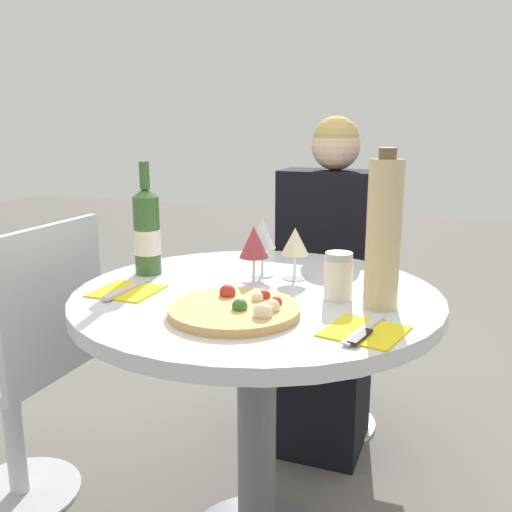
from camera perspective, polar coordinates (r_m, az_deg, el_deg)
The scene contains 13 objects.
dining_table at distance 1.48m, azimuth 0.08°, elevation -8.95°, with size 0.92×0.92×0.75m.
chair_behind_diner at distance 2.24m, azimuth 7.84°, elevation -5.59°, with size 0.42×0.42×0.89m.
seated_diner at distance 2.08m, azimuth 7.02°, elevation -4.75°, with size 0.38×0.40×1.18m.
chair_empty_side at distance 1.87m, azimuth -22.20°, elevation -10.48°, with size 0.42×0.42×0.89m.
pizza_large at distance 1.26m, azimuth -1.93°, elevation -5.36°, with size 0.29×0.29×0.05m.
wine_bottle at distance 1.59m, azimuth -10.85°, elevation 2.40°, with size 0.07×0.07×0.31m.
tall_carafe at distance 1.29m, azimuth 12.64°, elevation 2.17°, with size 0.08×0.08×0.36m.
sugar_shaker at distance 1.36m, azimuth 8.23°, elevation -2.04°, with size 0.07×0.07×0.11m.
wine_glass_back_left at distance 1.54m, azimuth 0.64°, elevation 2.23°, with size 0.07×0.07×0.16m.
wine_glass_front_left at distance 1.48m, azimuth -0.22°, elevation 1.33°, with size 0.08×0.08×0.15m.
wine_glass_back_right at distance 1.51m, azimuth 3.92°, elevation 1.37°, with size 0.07×0.07×0.14m.
place_setting_left at distance 1.46m, azimuth -12.87°, elevation -3.42°, with size 0.15×0.19×0.01m.
place_setting_right at distance 1.18m, azimuth 10.75°, elevation -7.41°, with size 0.18×0.19×0.01m.
Camera 1 is at (0.48, -1.28, 1.16)m, focal length 40.00 mm.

